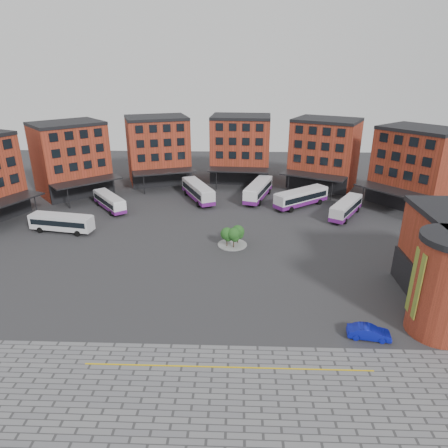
{
  "coord_description": "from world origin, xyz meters",
  "views": [
    {
      "loc": [
        2.64,
        -42.37,
        25.43
      ],
      "look_at": [
        0.8,
        10.48,
        4.0
      ],
      "focal_mm": 32.0,
      "sensor_mm": 36.0,
      "label": 1
    }
  ],
  "objects_px": {
    "bus_d": "(258,190)",
    "bus_f": "(346,208)",
    "bus_b": "(109,201)",
    "tree_island": "(233,235)",
    "bus_a": "(61,222)",
    "blue_car": "(369,332)",
    "bus_e": "(301,197)",
    "bus_c": "(198,191)"
  },
  "relations": [
    {
      "from": "blue_car",
      "to": "bus_c",
      "type": "bearing_deg",
      "value": 34.87
    },
    {
      "from": "bus_c",
      "to": "bus_f",
      "type": "xyz_separation_m",
      "value": [
        27.04,
        -8.22,
        -0.21
      ]
    },
    {
      "from": "bus_b",
      "to": "bus_e",
      "type": "xyz_separation_m",
      "value": [
        35.77,
        2.88,
        0.23
      ]
    },
    {
      "from": "bus_f",
      "to": "bus_a",
      "type": "bearing_deg",
      "value": -137.86
    },
    {
      "from": "bus_a",
      "to": "bus_b",
      "type": "distance_m",
      "value": 11.69
    },
    {
      "from": "bus_a",
      "to": "bus_b",
      "type": "bearing_deg",
      "value": -12.62
    },
    {
      "from": "bus_c",
      "to": "bus_f",
      "type": "relative_size",
      "value": 1.16
    },
    {
      "from": "bus_c",
      "to": "bus_e",
      "type": "relative_size",
      "value": 1.1
    },
    {
      "from": "blue_car",
      "to": "tree_island",
      "type": "bearing_deg",
      "value": 41.53
    },
    {
      "from": "bus_f",
      "to": "bus_d",
      "type": "bearing_deg",
      "value": 179.99
    },
    {
      "from": "bus_b",
      "to": "bus_d",
      "type": "height_order",
      "value": "bus_d"
    },
    {
      "from": "bus_f",
      "to": "blue_car",
      "type": "xyz_separation_m",
      "value": [
        -6.06,
        -34.06,
        -0.95
      ]
    },
    {
      "from": "tree_island",
      "to": "bus_b",
      "type": "xyz_separation_m",
      "value": [
        -23.16,
        15.21,
        -0.25
      ]
    },
    {
      "from": "tree_island",
      "to": "bus_c",
      "type": "xyz_separation_m",
      "value": [
        -7.27,
        21.2,
        0.03
      ]
    },
    {
      "from": "bus_a",
      "to": "blue_car",
      "type": "bearing_deg",
      "value": -111.63
    },
    {
      "from": "bus_d",
      "to": "bus_f",
      "type": "relative_size",
      "value": 1.19
    },
    {
      "from": "bus_c",
      "to": "blue_car",
      "type": "bearing_deg",
      "value": -88.38
    },
    {
      "from": "bus_a",
      "to": "bus_e",
      "type": "height_order",
      "value": "bus_e"
    },
    {
      "from": "bus_d",
      "to": "bus_f",
      "type": "bearing_deg",
      "value": -14.14
    },
    {
      "from": "bus_d",
      "to": "bus_f",
      "type": "distance_m",
      "value": 17.77
    },
    {
      "from": "bus_a",
      "to": "blue_car",
      "type": "distance_m",
      "value": 48.61
    },
    {
      "from": "bus_a",
      "to": "blue_car",
      "type": "height_order",
      "value": "bus_a"
    },
    {
      "from": "bus_d",
      "to": "bus_b",
      "type": "bearing_deg",
      "value": -147.78
    },
    {
      "from": "tree_island",
      "to": "bus_c",
      "type": "relative_size",
      "value": 0.36
    },
    {
      "from": "tree_island",
      "to": "bus_f",
      "type": "height_order",
      "value": "tree_island"
    },
    {
      "from": "bus_d",
      "to": "blue_car",
      "type": "xyz_separation_m",
      "value": [
        9.02,
        -43.46,
        -1.17
      ]
    },
    {
      "from": "bus_a",
      "to": "bus_d",
      "type": "distance_m",
      "value": 37.0
    },
    {
      "from": "bus_b",
      "to": "bus_f",
      "type": "height_order",
      "value": "bus_f"
    },
    {
      "from": "bus_e",
      "to": "bus_a",
      "type": "bearing_deg",
      "value": -108.28
    },
    {
      "from": "bus_b",
      "to": "bus_f",
      "type": "distance_m",
      "value": 42.99
    },
    {
      "from": "bus_b",
      "to": "bus_d",
      "type": "relative_size",
      "value": 0.76
    },
    {
      "from": "bus_a",
      "to": "bus_f",
      "type": "distance_m",
      "value": 48.2
    },
    {
      "from": "tree_island",
      "to": "bus_c",
      "type": "distance_m",
      "value": 22.41
    },
    {
      "from": "bus_b",
      "to": "bus_e",
      "type": "distance_m",
      "value": 35.89
    },
    {
      "from": "bus_d",
      "to": "bus_e",
      "type": "xyz_separation_m",
      "value": [
        7.92,
        -4.29,
        -0.06
      ]
    },
    {
      "from": "bus_c",
      "to": "bus_e",
      "type": "bearing_deg",
      "value": -33.67
    },
    {
      "from": "bus_c",
      "to": "bus_a",
      "type": "bearing_deg",
      "value": -165.33
    },
    {
      "from": "bus_b",
      "to": "bus_f",
      "type": "bearing_deg",
      "value": -41.39
    },
    {
      "from": "tree_island",
      "to": "bus_a",
      "type": "xyz_separation_m",
      "value": [
        -27.66,
        4.43,
        -0.07
      ]
    },
    {
      "from": "bus_d",
      "to": "bus_f",
      "type": "height_order",
      "value": "bus_d"
    },
    {
      "from": "bus_b",
      "to": "bus_c",
      "type": "bearing_deg",
      "value": -17.77
    },
    {
      "from": "tree_island",
      "to": "bus_b",
      "type": "distance_m",
      "value": 27.71
    }
  ]
}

